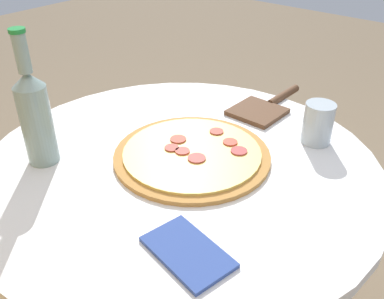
{
  "coord_description": "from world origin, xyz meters",
  "views": [
    {
      "loc": [
        -0.52,
        0.58,
        1.2
      ],
      "look_at": [
        -0.01,
        -0.03,
        0.7
      ],
      "focal_mm": 40.0,
      "sensor_mm": 36.0,
      "label": 1
    }
  ],
  "objects": [
    {
      "name": "drinking_glass",
      "position": [
        -0.19,
        -0.27,
        0.73
      ],
      "size": [
        0.07,
        0.07,
        0.1
      ],
      "color": "#ADBCC6",
      "rests_on": "table"
    },
    {
      "name": "pizza_paddle",
      "position": [
        -0.01,
        -0.34,
        0.69
      ],
      "size": [
        0.13,
        0.27,
        0.02
      ],
      "rotation": [
        0.0,
        0.0,
        -1.6
      ],
      "color": "brown",
      "rests_on": "table"
    },
    {
      "name": "table",
      "position": [
        0.0,
        0.0,
        0.53
      ],
      "size": [
        0.87,
        0.87,
        0.68
      ],
      "color": "white",
      "rests_on": "ground_plane"
    },
    {
      "name": "beer_bottle",
      "position": [
        0.23,
        0.18,
        0.8
      ],
      "size": [
        0.07,
        0.07,
        0.29
      ],
      "color": "gray",
      "rests_on": "table"
    },
    {
      "name": "pizza",
      "position": [
        -0.01,
        -0.03,
        0.69
      ],
      "size": [
        0.35,
        0.35,
        0.02
      ],
      "color": "#B77F3D",
      "rests_on": "table"
    },
    {
      "name": "napkin",
      "position": [
        -0.19,
        0.2,
        0.69
      ],
      "size": [
        0.17,
        0.12,
        0.01
      ],
      "color": "#334C99",
      "rests_on": "table"
    }
  ]
}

